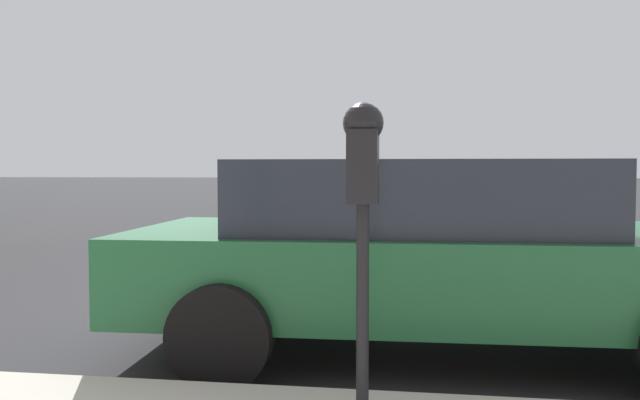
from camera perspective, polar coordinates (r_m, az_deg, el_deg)
name	(u,v)px	position (r m, az deg, el deg)	size (l,w,h in m)	color
ground_plane	(318,318)	(5.65, -0.15, -10.73)	(220.00, 220.00, 0.00)	#2B2B2D
parking_meter	(363,178)	(2.90, 3.96, 2.03)	(0.21, 0.19, 1.47)	black
car_green	(431,250)	(4.58, 10.13, -4.53)	(2.16, 4.41, 1.38)	#1E5B33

